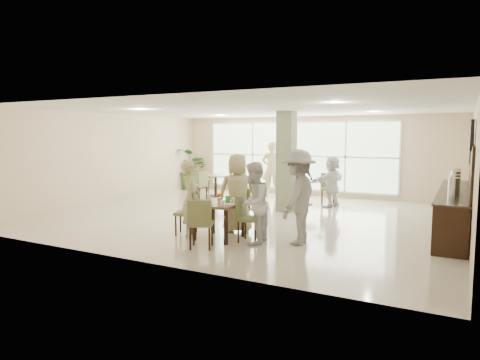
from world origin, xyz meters
The scene contains 23 objects.
ground centered at (0.00, 0.00, 0.00)m, with size 10.00×10.00×0.00m, color beige.
room_shell centered at (0.00, 0.00, 1.70)m, with size 10.00×10.00×10.00m.
window_bank centered at (-0.50, 4.46, 1.40)m, with size 7.00×0.04×7.00m.
column centered at (0.40, 1.20, 1.40)m, with size 0.45×0.45×2.80m, color #758159.
main_table centered at (0.39, -2.48, 0.65)m, with size 0.89×0.89×0.75m.
round_table_left centered at (-2.86, 2.76, 0.57)m, with size 1.10×1.10×0.75m.
round_table_right centered at (0.43, 2.55, 0.55)m, with size 0.99×0.99×0.75m.
chairs_main_table centered at (0.38, -2.47, 0.47)m, with size 2.04×2.10×0.95m.
chairs_table_left centered at (-2.92, 2.72, 0.47)m, with size 2.17×1.97×0.95m.
chairs_table_right centered at (0.43, 2.55, 0.47)m, with size 1.87×1.74×0.95m.
tabletop_clutter centered at (0.41, -2.49, 0.81)m, with size 0.75×0.75×0.21m.
buffet_counter centered at (4.70, 0.51, 0.55)m, with size 0.64×4.70×1.95m.
wall_tv centered at (4.94, -0.60, 2.15)m, with size 0.06×1.00×0.58m.
framed_art_a centered at (4.95, 1.00, 1.85)m, with size 0.05×0.55×0.70m.
framed_art_b centered at (4.95, 1.80, 1.85)m, with size 0.05×0.55×0.70m.
potted_plant centered at (-4.67, 4.01, 0.81)m, with size 1.45×1.45×1.61m, color #325B24.
teen_left centered at (-0.29, -2.53, 0.81)m, with size 0.59×0.39×1.61m, color tan.
teen_far centered at (0.45, -1.78, 0.88)m, with size 0.86×0.47×1.75m, color tan.
teen_right centered at (1.19, -2.50, 0.82)m, with size 0.79×0.62×1.63m, color white.
teen_standing centered at (1.97, -2.11, 0.94)m, with size 1.21×0.70×1.88m, color #A1A2A4.
adult_a centered at (0.53, 1.64, 0.87)m, with size 1.02×0.58×1.75m, color #3F5FBD.
adult_b centered at (1.36, 2.47, 0.77)m, with size 1.43×0.62×1.54m, color white.
adult_standing centered at (-1.13, 3.69, 0.96)m, with size 0.70×0.46×1.91m, color tan.
Camera 1 is at (4.85, -10.00, 2.17)m, focal length 32.00 mm.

